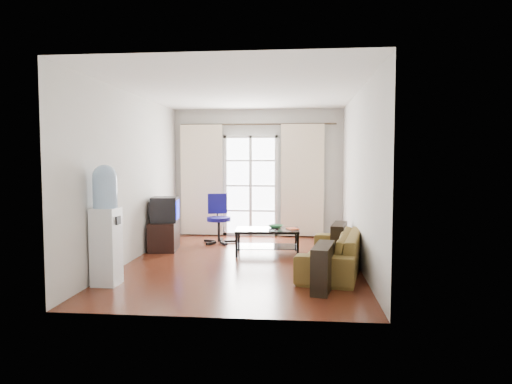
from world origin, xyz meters
TOP-DOWN VIEW (x-y plane):
  - floor at (0.00, 0.00)m, footprint 5.20×5.20m
  - ceiling at (0.00, 0.00)m, footprint 5.20×5.20m
  - wall_back at (0.00, 2.60)m, footprint 3.60×0.02m
  - wall_front at (0.00, -2.60)m, footprint 3.60×0.02m
  - wall_left at (-1.80, 0.00)m, footprint 0.02×5.20m
  - wall_right at (1.80, 0.00)m, footprint 0.02×5.20m
  - french_door at (-0.15, 2.54)m, footprint 1.16×0.06m
  - curtain_rod at (0.00, 2.50)m, footprint 3.30×0.04m
  - curtain_left at (-1.20, 2.48)m, footprint 0.90×0.07m
  - curtain_right at (0.95, 2.48)m, footprint 0.90×0.07m
  - radiator at (0.80, 2.50)m, footprint 0.64×0.12m
  - sofa at (1.37, -0.48)m, footprint 2.25×1.48m
  - coffee_table at (0.34, 0.63)m, footprint 1.12×0.68m
  - bowl at (0.49, 0.71)m, footprint 0.41×0.41m
  - book at (0.70, 0.58)m, footprint 0.34×0.36m
  - remote at (0.46, 0.58)m, footprint 0.17×0.09m
  - tv_stand at (-1.54, 0.82)m, footprint 0.55×0.75m
  - crt_tv at (-1.54, 0.82)m, footprint 0.55×0.55m
  - task_chair at (-0.68, 1.61)m, footprint 0.82×0.82m
  - water_cooler at (-1.60, -1.50)m, footprint 0.35×0.33m

SIDE VIEW (x-z plane):
  - floor at x=0.00m, z-range 0.00..0.00m
  - tv_stand at x=-1.54m, z-range 0.00..0.51m
  - coffee_table at x=0.34m, z-range 0.06..0.50m
  - task_chair at x=-0.68m, z-range -0.20..0.76m
  - sofa at x=1.37m, z-range 0.00..0.57m
  - radiator at x=0.80m, z-range 0.01..0.65m
  - remote at x=0.46m, z-range 0.44..0.46m
  - book at x=0.70m, z-range 0.44..0.46m
  - bowl at x=0.49m, z-range 0.44..0.50m
  - crt_tv at x=-1.54m, z-range 0.51..0.96m
  - water_cooler at x=-1.60m, z-range 0.04..1.60m
  - french_door at x=-0.15m, z-range 0.00..2.15m
  - curtain_left at x=-1.20m, z-range 0.02..2.38m
  - curtain_right at x=0.95m, z-range 0.02..2.38m
  - wall_back at x=0.00m, z-range 0.00..2.70m
  - wall_front at x=0.00m, z-range 0.00..2.70m
  - wall_left at x=-1.80m, z-range 0.00..2.70m
  - wall_right at x=1.80m, z-range 0.00..2.70m
  - curtain_rod at x=0.00m, z-range 2.36..2.40m
  - ceiling at x=0.00m, z-range 2.70..2.70m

